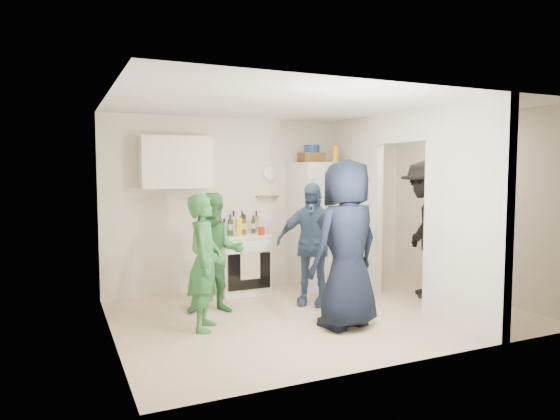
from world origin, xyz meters
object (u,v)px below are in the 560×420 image
object	(u,v)px
wicker_basket	(312,158)
fridge	(319,224)
blue_bowl	(312,149)
yellow_cup_stack_top	(335,154)
stove	(242,264)
person_green_center	(215,253)
person_denim	(311,244)
person_green_left	(204,262)
person_navy	(347,244)
person_nook	(426,229)

from	to	relation	value
wicker_basket	fridge	bearing A→B (deg)	-26.57
fridge	wicker_basket	distance (m)	1.01
blue_bowl	yellow_cup_stack_top	distance (m)	0.36
stove	yellow_cup_stack_top	world-z (taller)	yellow_cup_stack_top
stove	person_green_center	size ratio (longest dim) A/B	0.57
person_green_center	wicker_basket	bearing A→B (deg)	40.08
stove	blue_bowl	world-z (taller)	blue_bowl
yellow_cup_stack_top	person_denim	world-z (taller)	yellow_cup_stack_top
person_green_left	wicker_basket	bearing A→B (deg)	-31.66
yellow_cup_stack_top	person_navy	distance (m)	2.28
wicker_basket	person_navy	distance (m)	2.28
person_navy	person_denim	bearing A→B (deg)	-108.43
blue_bowl	person_green_center	size ratio (longest dim) A/B	0.16
wicker_basket	yellow_cup_stack_top	distance (m)	0.36
person_green_left	person_green_center	size ratio (longest dim) A/B	1.01
person_green_center	person_navy	xyz separation A→B (m)	(1.16, -1.14, 0.19)
wicker_basket	blue_bowl	bearing A→B (deg)	0.00
blue_bowl	yellow_cup_stack_top	bearing A→B (deg)	-25.11
person_navy	blue_bowl	bearing A→B (deg)	-120.17
wicker_basket	person_denim	size ratio (longest dim) A/B	0.22
blue_bowl	person_nook	bearing A→B (deg)	-47.72
fridge	person_green_center	distance (m)	2.02
stove	person_green_center	world-z (taller)	person_green_center
stove	person_navy	xyz separation A→B (m)	(0.53, -1.94, 0.51)
yellow_cup_stack_top	wicker_basket	bearing A→B (deg)	154.89
person_green_left	person_nook	bearing A→B (deg)	-63.08
fridge	blue_bowl	bearing A→B (deg)	153.43
fridge	person_navy	distance (m)	2.03
yellow_cup_stack_top	person_green_center	distance (m)	2.51
fridge	person_green_center	bearing A→B (deg)	-157.36
person_nook	wicker_basket	bearing A→B (deg)	-108.61
wicker_basket	yellow_cup_stack_top	size ratio (longest dim) A/B	1.40
person_navy	person_green_center	bearing A→B (deg)	-57.71
wicker_basket	stove	bearing A→B (deg)	-178.98
wicker_basket	person_nook	bearing A→B (deg)	-47.72
person_navy	person_green_left	bearing A→B (deg)	-34.67
person_green_left	person_nook	world-z (taller)	person_nook
wicker_basket	person_green_left	xyz separation A→B (m)	(-2.05, -1.39, -1.19)
person_navy	fridge	bearing A→B (deg)	-123.28
fridge	person_nook	xyz separation A→B (m)	(1.03, -1.19, 0.01)
person_green_center	person_green_left	bearing A→B (deg)	-102.46
wicker_basket	yellow_cup_stack_top	xyz separation A→B (m)	(0.32, -0.15, 0.05)
person_nook	blue_bowl	bearing A→B (deg)	-108.61
fridge	person_navy	xyz separation A→B (m)	(-0.69, -1.91, 0.00)
stove	person_denim	xyz separation A→B (m)	(0.62, -0.94, 0.37)
stove	wicker_basket	world-z (taller)	wicker_basket
person_green_left	person_green_center	xyz separation A→B (m)	(0.29, 0.57, -0.01)
person_green_center	person_nook	bearing A→B (deg)	6.75
fridge	stove	bearing A→B (deg)	178.59
wicker_basket	person_green_center	xyz separation A→B (m)	(-1.75, -0.82, -1.20)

